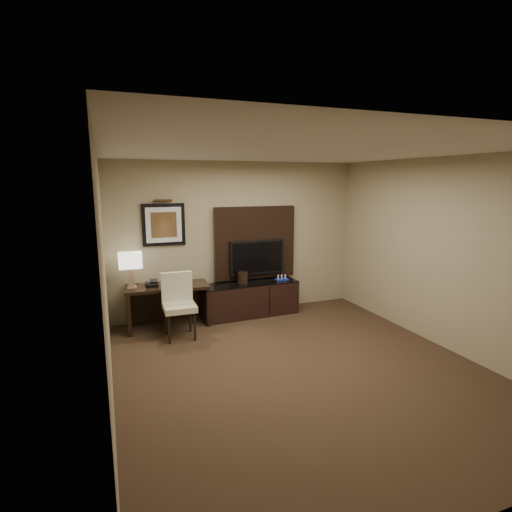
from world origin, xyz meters
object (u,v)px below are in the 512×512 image
desk_chair (179,307)px  desk_phone (152,283)px  desk (168,306)px  minibar_tray (282,278)px  table_lamp (131,269)px  tv (257,257)px  ice_bucket (243,278)px  credenza (250,299)px

desk_chair → desk_phone: bearing=121.9°
desk_phone → desk: bearing=3.9°
desk_phone → minibar_tray: 2.29m
desk_chair → desk: bearing=101.3°
table_lamp → minibar_tray: size_ratio=2.64×
tv → desk_phone: 1.89m
desk_phone → ice_bucket: bearing=8.5°
credenza → desk: bearing=-179.8°
desk → tv: bearing=10.5°
tv → table_lamp: tv is taller
table_lamp → ice_bucket: size_ratio=2.95×
desk → credenza: 1.44m
desk_phone → desk_chair: bearing=-52.5°
desk → ice_bucket: bearing=6.3°
desk → ice_bucket: size_ratio=6.46×
credenza → minibar_tray: minibar_tray is taller
table_lamp → desk: bearing=-4.3°
tv → minibar_tray: tv is taller
desk_chair → table_lamp: size_ratio=1.66×
desk → tv: (1.63, 0.19, 0.67)m
credenza → tv: (0.19, 0.14, 0.72)m
minibar_tray → ice_bucket: bearing=178.6°
desk_chair → minibar_tray: desk_chair is taller
tv → desk_chair: 1.78m
tv → minibar_tray: 0.59m
desk_phone → tv: bearing=12.3°
ice_bucket → minibar_tray: (0.74, -0.02, -0.06)m
table_lamp → ice_bucket: (1.86, 0.01, -0.30)m
desk → table_lamp: bearing=179.5°
credenza → tv: 0.76m
credenza → desk_chair: bearing=-158.0°
credenza → table_lamp: bearing=178.5°
table_lamp → ice_bucket: table_lamp is taller
desk_chair → minibar_tray: bearing=17.8°
credenza → ice_bucket: 0.42m
desk → desk_chair: desk_chair is taller
desk_chair → table_lamp: (-0.64, 0.58, 0.50)m
table_lamp → minibar_tray: 2.63m
tv → desk_chair: (-1.54, -0.73, -0.53)m
desk_chair → table_lamp: table_lamp is taller
tv → minibar_tray: (0.42, -0.15, -0.38)m
tv → desk_chair: tv is taller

